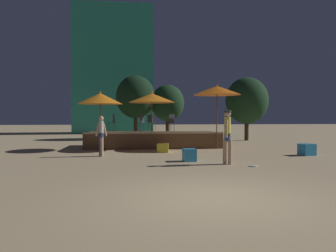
{
  "coord_description": "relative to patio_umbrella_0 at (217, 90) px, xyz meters",
  "views": [
    {
      "loc": [
        -1.66,
        -6.4,
        1.64
      ],
      "look_at": [
        0.0,
        7.89,
        1.22
      ],
      "focal_mm": 35.0,
      "sensor_mm": 36.0,
      "label": 1
    }
  ],
  "objects": [
    {
      "name": "patio_umbrella_0",
      "position": [
        0.0,
        0.0,
        0.0
      ],
      "size": [
        2.41,
        2.41,
        3.26
      ],
      "color": "brown",
      "rests_on": "ground"
    },
    {
      "name": "bistro_chair_3",
      "position": [
        -3.78,
        1.02,
        -1.55
      ],
      "size": [
        0.48,
        0.47,
        0.9
      ],
      "rotation": [
        0.0,
        0.0,
        4.11
      ],
      "color": "#2D3338",
      "rests_on": "wooden_deck"
    },
    {
      "name": "patio_umbrella_1",
      "position": [
        -5.81,
        0.3,
        -0.43
      ],
      "size": [
        2.24,
        2.24,
        2.87
      ],
      "color": "brown",
      "rests_on": "ground"
    },
    {
      "name": "frisbee_disc",
      "position": [
        -0.35,
        -5.84,
        -2.93
      ],
      "size": [
        0.26,
        0.26,
        0.03
      ],
      "color": "white",
      "rests_on": "ground"
    },
    {
      "name": "background_tree_1",
      "position": [
        3.59,
        5.53,
        -0.23
      ],
      "size": [
        2.89,
        2.89,
        4.32
      ],
      "color": "#3D2B1C",
      "rests_on": "ground"
    },
    {
      "name": "person_0",
      "position": [
        -5.54,
        -2.46,
        -2.06
      ],
      "size": [
        0.5,
        0.28,
        1.67
      ],
      "rotation": [
        0.0,
        0.0,
        1.97
      ],
      "color": "tan",
      "rests_on": "ground"
    },
    {
      "name": "person_1",
      "position": [
        -1.04,
        -5.24,
        -1.88
      ],
      "size": [
        0.3,
        0.46,
        1.85
      ],
      "rotation": [
        0.0,
        0.0,
        2.65
      ],
      "color": "tan",
      "rests_on": "ground"
    },
    {
      "name": "cube_seat_0",
      "position": [
        -2.2,
        -4.34,
        -2.72
      ],
      "size": [
        0.48,
        0.48,
        0.45
      ],
      "rotation": [
        0.0,
        0.0,
        0.04
      ],
      "color": "#2D9EDB",
      "rests_on": "ground"
    },
    {
      "name": "background_tree_0",
      "position": [
        -1.54,
        8.4,
        -0.3
      ],
      "size": [
        2.5,
        2.5,
        4.04
      ],
      "color": "#3D2B1C",
      "rests_on": "ground"
    },
    {
      "name": "bistro_chair_0",
      "position": [
        -3.17,
        2.39,
        -1.55
      ],
      "size": [
        0.48,
        0.48,
        0.9
      ],
      "rotation": [
        0.0,
        0.0,
        2.29
      ],
      "color": "#2D3338",
      "rests_on": "wooden_deck"
    },
    {
      "name": "cube_seat_2",
      "position": [
        3.06,
        -3.12,
        -2.71
      ],
      "size": [
        0.62,
        0.62,
        0.48
      ],
      "rotation": [
        0.0,
        0.0,
        0.16
      ],
      "color": "#2D9EDB",
      "rests_on": "ground"
    },
    {
      "name": "distant_building",
      "position": [
        -5.95,
        17.18,
        3.23
      ],
      "size": [
        7.63,
        4.22,
        12.37
      ],
      "color": "teal",
      "rests_on": "ground"
    },
    {
      "name": "ground_plane",
      "position": [
        -2.69,
        -9.72,
        -2.95
      ],
      "size": [
        120.0,
        120.0,
        0.0
      ],
      "primitive_type": "plane",
      "color": "tan"
    },
    {
      "name": "bistro_chair_1",
      "position": [
        -5.26,
        1.21,
        -1.55
      ],
      "size": [
        0.45,
        0.45,
        0.9
      ],
      "rotation": [
        0.0,
        0.0,
        5.12
      ],
      "color": "#1E4C47",
      "rests_on": "wooden_deck"
    },
    {
      "name": "wooden_deck",
      "position": [
        -3.13,
        1.58,
        -2.56
      ],
      "size": [
        7.03,
        2.93,
        0.86
      ],
      "color": "brown",
      "rests_on": "ground"
    },
    {
      "name": "bistro_chair_2",
      "position": [
        -2.19,
        1.08,
        -1.55
      ],
      "size": [
        0.46,
        0.46,
        0.9
      ],
      "rotation": [
        0.0,
        0.0,
        3.6
      ],
      "color": "#2D3338",
      "rests_on": "wooden_deck"
    },
    {
      "name": "patio_umbrella_2",
      "position": [
        -3.27,
        0.16,
        -0.39
      ],
      "size": [
        2.33,
        2.33,
        2.87
      ],
      "color": "brown",
      "rests_on": "ground"
    },
    {
      "name": "cube_seat_1",
      "position": [
        -2.86,
        -1.22,
        -2.75
      ],
      "size": [
        0.59,
        0.59,
        0.4
      ],
      "rotation": [
        0.0,
        0.0,
        -0.14
      ],
      "color": "yellow",
      "rests_on": "ground"
    },
    {
      "name": "background_tree_2",
      "position": [
        -3.95,
        8.04,
        0.12
      ],
      "size": [
        2.85,
        2.85,
        4.65
      ],
      "color": "#3D2B1C",
      "rests_on": "ground"
    }
  ]
}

